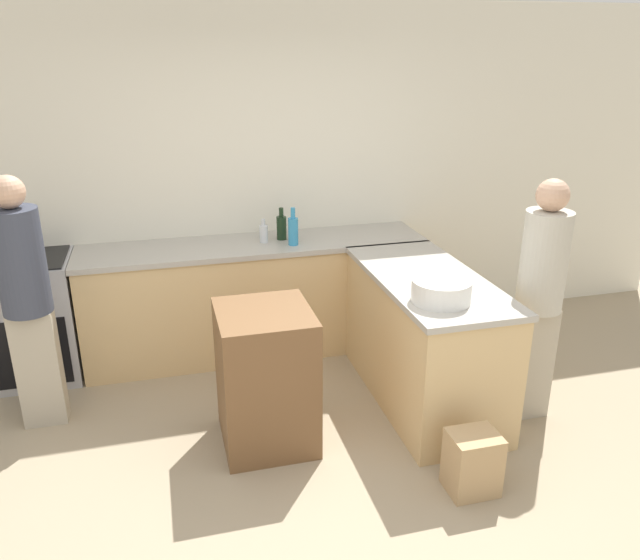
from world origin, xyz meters
name	(u,v)px	position (x,y,z in m)	size (l,w,h in m)	color
ground_plane	(316,503)	(0.00, 0.00, 0.00)	(14.00, 14.00, 0.00)	tan
wall_back	(245,180)	(0.00, 2.26, 1.35)	(8.00, 0.06, 2.70)	silver
counter_back	(256,297)	(0.00, 1.93, 0.46)	(2.70, 0.62, 0.92)	#D6B27A
counter_peninsula	(424,338)	(1.00, 0.89, 0.46)	(0.69, 1.52, 0.92)	#D6B27A
range_oven	(35,319)	(-1.66, 1.93, 0.46)	(0.60, 0.60, 0.93)	#ADADB2
island_table	(266,377)	(-0.15, 0.66, 0.45)	(0.56, 0.60, 0.89)	brown
mixing_bowl	(441,291)	(0.90, 0.47, 0.99)	(0.36, 0.36, 0.14)	white
dish_soap_bottle	(293,230)	(0.29, 1.81, 1.04)	(0.08, 0.08, 0.29)	#338CBF
wine_bottle_dark	(282,227)	(0.23, 1.97, 1.02)	(0.08, 0.08, 0.26)	black
vinegar_bottle_clear	(264,233)	(0.08, 1.93, 0.99)	(0.07, 0.07, 0.19)	silver
person_by_range	(26,295)	(-1.54, 1.25, 0.91)	(0.30, 0.30, 1.66)	#ADA38E
person_at_peninsula	(540,292)	(1.60, 0.51, 0.89)	(0.29, 0.29, 1.62)	#ADA38E
paper_bag	(472,463)	(0.87, -0.11, 0.18)	(0.28, 0.23, 0.36)	tan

